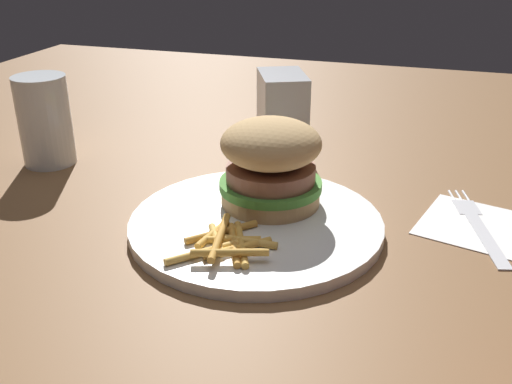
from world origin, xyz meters
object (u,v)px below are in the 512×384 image
Objects in this scene: fork at (478,222)px; fries_pile at (227,242)px; sandwich at (271,162)px; plate at (256,224)px; drink_glass at (46,126)px; napkin at (478,225)px; napkin_dispenser at (282,110)px.

fries_pile is at bearing 121.61° from fork.
sandwich is at bearing -6.81° from fries_pile.
plate reaches higher than fork.
sandwich is at bearing -99.65° from drink_glass.
drink_glass is at bearing 87.91° from napkin.
napkin is 0.96× the size of drink_glass.
plate is 0.26m from napkin_dispenser.
napkin_dispenser is (0.18, 0.26, 0.05)m from fork.
fries_pile is 0.58× the size of fork.
fork is at bearing -80.51° from sandwich.
fork is (0.14, -0.23, -0.01)m from fries_pile.
plate is 0.23m from napkin.
drink_glass reaches higher than fork.
sandwich is at bearing -4.63° from plate.
plate is 0.33m from drink_glass.
napkin is (0.08, -0.22, -0.01)m from plate.
fork is 1.70× the size of napkin_dispenser.
sandwich is 0.22m from napkin_dispenser.
drink_glass is at bearing 80.35° from sandwich.
plate is at bearing -106.93° from drink_glass.
plate is 2.37× the size of sandwich.
napkin is 0.53m from drink_glass.
fork is (0.04, -0.21, -0.06)m from sandwich.
sandwich reaches higher than plate.
napkin_dispenser is (0.21, 0.04, -0.01)m from sandwich.
fork is (0.00, 0.00, 0.00)m from napkin.
sandwich is at bearing 167.30° from napkin_dispenser.
plate is 0.23m from fork.
sandwich is 0.95× the size of drink_glass.
sandwich is at bearing 99.49° from fork.
napkin_dispenser is at bearing 11.85° from sandwich.
fries_pile is at bearing -117.45° from drink_glass.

